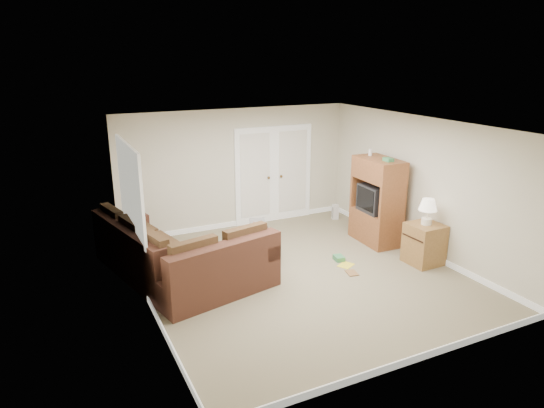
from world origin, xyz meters
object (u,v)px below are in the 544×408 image
sectional_sofa (176,261)px  coffee_table (258,244)px  side_cabinet (425,240)px  tv_armoire (377,201)px

sectional_sofa → coffee_table: sectional_sofa is taller
sectional_sofa → side_cabinet: bearing=-29.1°
coffee_table → side_cabinet: side_cabinet is taller
tv_armoire → side_cabinet: bearing=-81.8°
coffee_table → side_cabinet: bearing=-18.2°
coffee_table → sectional_sofa: bearing=-152.4°
sectional_sofa → coffee_table: bearing=0.4°
sectional_sofa → coffee_table: size_ratio=2.79×
coffee_table → tv_armoire: size_ratio=0.62×
coffee_table → side_cabinet: 2.95m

